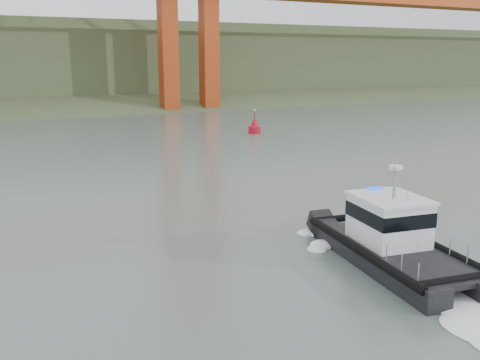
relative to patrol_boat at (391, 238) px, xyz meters
name	(u,v)px	position (x,y,z in m)	size (l,w,h in m)	color
ground	(331,265)	(-2.74, 0.96, -1.24)	(400.00, 400.00, 0.00)	#4E5C58
headlands	(34,69)	(-2.74, 126.46, 5.81)	(500.00, 105.36, 27.12)	#364929
patrol_boat	(391,238)	(0.00, 0.00, 0.00)	(5.09, 10.58, 4.93)	black
nav_buoy	(254,127)	(15.50, 43.13, -0.36)	(1.61, 1.61, 3.35)	#AC0C1B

